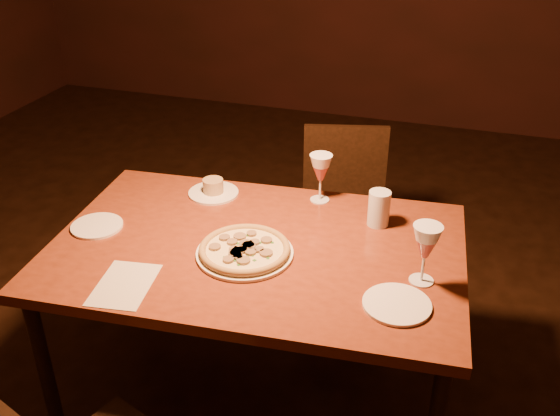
% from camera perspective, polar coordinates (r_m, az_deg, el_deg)
% --- Properties ---
extents(dining_table, '(1.44, 0.99, 0.74)m').
position_cam_1_polar(dining_table, '(2.14, -2.15, -4.87)').
color(dining_table, brown).
rests_on(dining_table, floor).
extents(chair_far, '(0.48, 0.48, 0.81)m').
position_cam_1_polar(chair_far, '(2.93, 5.87, 0.19)').
color(chair_far, black).
rests_on(chair_far, floor).
extents(pizza_plate, '(0.32, 0.32, 0.03)m').
position_cam_1_polar(pizza_plate, '(2.05, -3.25, -3.85)').
color(pizza_plate, white).
rests_on(pizza_plate, dining_table).
extents(ramekin_saucer, '(0.19, 0.19, 0.06)m').
position_cam_1_polar(ramekin_saucer, '(2.43, -6.12, 1.71)').
color(ramekin_saucer, white).
rests_on(ramekin_saucer, dining_table).
extents(wine_glass_far, '(0.09, 0.09, 0.19)m').
position_cam_1_polar(wine_glass_far, '(2.34, 3.72, 2.75)').
color(wine_glass_far, '#A64545').
rests_on(wine_glass_far, dining_table).
extents(wine_glass_right, '(0.09, 0.09, 0.20)m').
position_cam_1_polar(wine_glass_right, '(1.93, 13.09, -4.14)').
color(wine_glass_right, '#A64545').
rests_on(wine_glass_right, dining_table).
extents(water_tumbler, '(0.08, 0.08, 0.13)m').
position_cam_1_polar(water_tumbler, '(2.22, 9.03, -0.03)').
color(water_tumbler, silver).
rests_on(water_tumbler, dining_table).
extents(side_plate_left, '(0.18, 0.18, 0.01)m').
position_cam_1_polar(side_plate_left, '(2.29, -16.39, -1.59)').
color(side_plate_left, white).
rests_on(side_plate_left, dining_table).
extents(side_plate_near, '(0.20, 0.20, 0.01)m').
position_cam_1_polar(side_plate_near, '(1.86, 10.63, -8.65)').
color(side_plate_near, white).
rests_on(side_plate_near, dining_table).
extents(menu_card, '(0.20, 0.26, 0.00)m').
position_cam_1_polar(menu_card, '(1.97, -14.03, -6.82)').
color(menu_card, beige).
rests_on(menu_card, dining_table).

